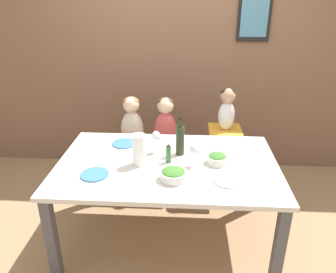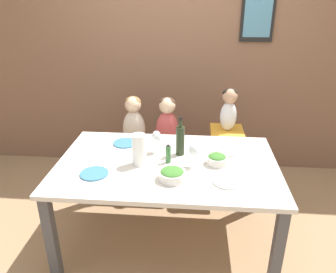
{
  "view_description": "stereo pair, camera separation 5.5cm",
  "coord_description": "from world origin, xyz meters",
  "px_view_note": "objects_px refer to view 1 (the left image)",
  "views": [
    {
      "loc": [
        0.14,
        -2.19,
        1.93
      ],
      "look_at": [
        0.0,
        0.08,
        0.92
      ],
      "focal_mm": 35.0,
      "sensor_mm": 36.0,
      "label": 1
    },
    {
      "loc": [
        0.19,
        -2.19,
        1.93
      ],
      "look_at": [
        0.0,
        0.08,
        0.92
      ],
      "focal_mm": 35.0,
      "sensor_mm": 36.0,
      "label": 2
    }
  ],
  "objects_px": {
    "chair_right_highchair": "(224,144)",
    "wine_glass_near": "(194,150)",
    "salad_bowl_small": "(217,159)",
    "dinner_plate_back_right": "(228,150)",
    "wine_bottle": "(180,139)",
    "dinner_plate_front_right": "(228,181)",
    "person_child_center": "(165,123)",
    "dinner_plate_back_left": "(124,143)",
    "person_baby_right": "(227,105)",
    "paper_towel_roll": "(139,150)",
    "salad_bowl_large": "(173,174)",
    "dinner_plate_front_left": "(95,174)",
    "wine_glass_far": "(156,137)",
    "chair_far_left": "(134,156)",
    "person_child_left": "(132,122)",
    "chair_far_center": "(166,157)"
  },
  "relations": [
    {
      "from": "chair_right_highchair",
      "to": "wine_glass_near",
      "type": "bearing_deg",
      "value": -111.28
    },
    {
      "from": "salad_bowl_small",
      "to": "dinner_plate_back_right",
      "type": "bearing_deg",
      "value": 64.08
    },
    {
      "from": "wine_bottle",
      "to": "dinner_plate_front_right",
      "type": "bearing_deg",
      "value": -48.93
    },
    {
      "from": "person_child_center",
      "to": "salad_bowl_small",
      "type": "relative_size",
      "value": 3.55
    },
    {
      "from": "dinner_plate_front_right",
      "to": "dinner_plate_back_left",
      "type": "bearing_deg",
      "value": 146.19
    },
    {
      "from": "person_baby_right",
      "to": "paper_towel_roll",
      "type": "distance_m",
      "value": 1.09
    },
    {
      "from": "wine_bottle",
      "to": "dinner_plate_front_right",
      "type": "relative_size",
      "value": 1.57
    },
    {
      "from": "salad_bowl_large",
      "to": "dinner_plate_back_left",
      "type": "bearing_deg",
      "value": 129.07
    },
    {
      "from": "salad_bowl_small",
      "to": "person_baby_right",
      "type": "bearing_deg",
      "value": 79.45
    },
    {
      "from": "paper_towel_roll",
      "to": "dinner_plate_front_left",
      "type": "bearing_deg",
      "value": -149.42
    },
    {
      "from": "wine_glass_near",
      "to": "salad_bowl_small",
      "type": "bearing_deg",
      "value": 16.6
    },
    {
      "from": "chair_right_highchair",
      "to": "wine_glass_far",
      "type": "xyz_separation_m",
      "value": [
        -0.62,
        -0.6,
        0.32
      ]
    },
    {
      "from": "wine_glass_far",
      "to": "dinner_plate_back_left",
      "type": "bearing_deg",
      "value": 154.6
    },
    {
      "from": "person_baby_right",
      "to": "dinner_plate_back_right",
      "type": "xyz_separation_m",
      "value": [
        -0.03,
        -0.54,
        -0.2
      ]
    },
    {
      "from": "wine_glass_near",
      "to": "salad_bowl_small",
      "type": "xyz_separation_m",
      "value": [
        0.17,
        0.05,
        -0.09
      ]
    },
    {
      "from": "wine_glass_near",
      "to": "dinner_plate_front_right",
      "type": "height_order",
      "value": "wine_glass_near"
    },
    {
      "from": "chair_far_left",
      "to": "chair_right_highchair",
      "type": "distance_m",
      "value": 0.93
    },
    {
      "from": "person_child_left",
      "to": "dinner_plate_front_right",
      "type": "distance_m",
      "value": 1.31
    },
    {
      "from": "chair_far_left",
      "to": "dinner_plate_front_right",
      "type": "relative_size",
      "value": 2.27
    },
    {
      "from": "salad_bowl_large",
      "to": "dinner_plate_front_left",
      "type": "distance_m",
      "value": 0.56
    },
    {
      "from": "salad_bowl_large",
      "to": "salad_bowl_small",
      "type": "xyz_separation_m",
      "value": [
        0.32,
        0.25,
        0.0
      ]
    },
    {
      "from": "dinner_plate_front_left",
      "to": "paper_towel_roll",
      "type": "bearing_deg",
      "value": 30.58
    },
    {
      "from": "person_child_center",
      "to": "wine_glass_far",
      "type": "bearing_deg",
      "value": -93.19
    },
    {
      "from": "dinner_plate_front_left",
      "to": "wine_glass_near",
      "type": "bearing_deg",
      "value": 14.02
    },
    {
      "from": "wine_glass_near",
      "to": "dinner_plate_back_right",
      "type": "distance_m",
      "value": 0.41
    },
    {
      "from": "person_child_center",
      "to": "salad_bowl_small",
      "type": "bearing_deg",
      "value": -59.89
    },
    {
      "from": "dinner_plate_front_right",
      "to": "chair_far_center",
      "type": "bearing_deg",
      "value": 116.25
    },
    {
      "from": "chair_far_left",
      "to": "person_child_center",
      "type": "height_order",
      "value": "person_child_center"
    },
    {
      "from": "wine_glass_far",
      "to": "salad_bowl_large",
      "type": "height_order",
      "value": "wine_glass_far"
    },
    {
      "from": "dinner_plate_back_right",
      "to": "dinner_plate_back_left",
      "type": "bearing_deg",
      "value": 175.11
    },
    {
      "from": "chair_far_left",
      "to": "wine_bottle",
      "type": "relative_size",
      "value": 1.45
    },
    {
      "from": "paper_towel_roll",
      "to": "dinner_plate_front_left",
      "type": "distance_m",
      "value": 0.36
    },
    {
      "from": "wine_bottle",
      "to": "dinner_plate_front_right",
      "type": "xyz_separation_m",
      "value": [
        0.34,
        -0.39,
        -0.12
      ]
    },
    {
      "from": "wine_bottle",
      "to": "wine_glass_near",
      "type": "xyz_separation_m",
      "value": [
        0.11,
        -0.19,
        0.0
      ]
    },
    {
      "from": "person_child_center",
      "to": "dinner_plate_front_left",
      "type": "relative_size",
      "value": 2.73
    },
    {
      "from": "chair_far_center",
      "to": "dinner_plate_back_left",
      "type": "distance_m",
      "value": 0.67
    },
    {
      "from": "person_child_center",
      "to": "person_baby_right",
      "type": "xyz_separation_m",
      "value": [
        0.58,
        0.0,
        0.19
      ]
    },
    {
      "from": "salad_bowl_small",
      "to": "dinner_plate_front_left",
      "type": "height_order",
      "value": "salad_bowl_small"
    },
    {
      "from": "paper_towel_roll",
      "to": "dinner_plate_back_right",
      "type": "bearing_deg",
      "value": 21.68
    },
    {
      "from": "salad_bowl_small",
      "to": "dinner_plate_front_left",
      "type": "distance_m",
      "value": 0.91
    },
    {
      "from": "chair_right_highchair",
      "to": "salad_bowl_small",
      "type": "xyz_separation_m",
      "value": [
        -0.14,
        -0.76,
        0.23
      ]
    },
    {
      "from": "chair_far_center",
      "to": "dinner_plate_back_left",
      "type": "relative_size",
      "value": 2.27
    },
    {
      "from": "dinner_plate_front_left",
      "to": "dinner_plate_front_right",
      "type": "distance_m",
      "value": 0.94
    },
    {
      "from": "person_baby_right",
      "to": "dinner_plate_back_right",
      "type": "relative_size",
      "value": 2.04
    },
    {
      "from": "person_baby_right",
      "to": "salad_bowl_small",
      "type": "xyz_separation_m",
      "value": [
        -0.14,
        -0.76,
        -0.17
      ]
    },
    {
      "from": "chair_right_highchair",
      "to": "paper_towel_roll",
      "type": "relative_size",
      "value": 2.88
    },
    {
      "from": "chair_far_center",
      "to": "wine_glass_near",
      "type": "height_order",
      "value": "wine_glass_near"
    },
    {
      "from": "person_child_left",
      "to": "person_child_center",
      "type": "relative_size",
      "value": 1.0
    },
    {
      "from": "chair_far_left",
      "to": "dinner_plate_back_left",
      "type": "distance_m",
      "value": 0.58
    },
    {
      "from": "person_baby_right",
      "to": "dinner_plate_front_left",
      "type": "bearing_deg",
      "value": -135.85
    }
  ]
}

